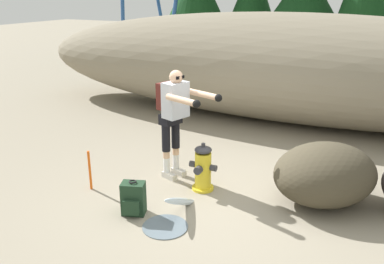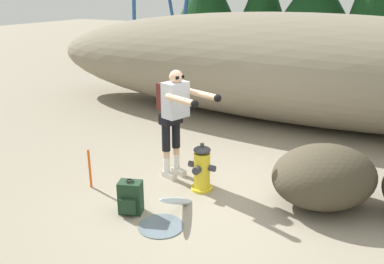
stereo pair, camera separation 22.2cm
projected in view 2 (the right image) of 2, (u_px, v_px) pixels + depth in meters
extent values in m
cube|color=gray|center=(214.00, 197.00, 5.82)|extent=(56.00, 56.00, 0.04)
ellipsoid|color=gray|center=(295.00, 68.00, 8.88)|extent=(12.97, 3.20, 2.35)
cylinder|color=yellow|center=(202.00, 188.00, 6.00)|extent=(0.32, 0.32, 0.04)
cylinder|color=yellow|center=(202.00, 170.00, 5.91)|extent=(0.24, 0.24, 0.53)
ellipsoid|color=#333338|center=(202.00, 150.00, 5.81)|extent=(0.25, 0.25, 0.10)
cylinder|color=#333338|center=(202.00, 145.00, 5.78)|extent=(0.06, 0.06, 0.05)
cylinder|color=#333338|center=(192.00, 164.00, 5.96)|extent=(0.09, 0.09, 0.09)
cylinder|color=#333338|center=(212.00, 168.00, 5.82)|extent=(0.09, 0.09, 0.09)
cylinder|color=#333338|center=(197.00, 170.00, 5.75)|extent=(0.11, 0.09, 0.11)
ellipsoid|color=silver|center=(180.00, 201.00, 5.43)|extent=(0.10, 1.02, 0.60)
cylinder|color=slate|center=(161.00, 226.00, 5.06)|extent=(0.57, 0.57, 0.01)
cube|color=beige|center=(179.00, 172.00, 6.49)|extent=(0.28, 0.18, 0.09)
cylinder|color=white|center=(176.00, 161.00, 6.47)|extent=(0.10, 0.10, 0.24)
cylinder|color=#DBAD89|center=(176.00, 151.00, 6.42)|extent=(0.10, 0.10, 0.12)
cylinder|color=black|center=(176.00, 134.00, 6.32)|extent=(0.13, 0.13, 0.45)
cube|color=beige|center=(169.00, 175.00, 6.36)|extent=(0.28, 0.18, 0.09)
cylinder|color=white|center=(167.00, 164.00, 6.34)|extent=(0.10, 0.10, 0.24)
cylinder|color=#DBAD89|center=(166.00, 154.00, 6.29)|extent=(0.10, 0.10, 0.12)
cylinder|color=black|center=(166.00, 137.00, 6.19)|extent=(0.13, 0.13, 0.45)
cube|color=black|center=(171.00, 118.00, 6.17)|extent=(0.29, 0.37, 0.16)
cube|color=#B7BCC6|center=(175.00, 100.00, 5.98)|extent=(0.34, 0.42, 0.53)
cube|color=#511E19|center=(167.00, 96.00, 6.11)|extent=(0.24, 0.32, 0.40)
sphere|color=#DBAD89|center=(176.00, 77.00, 5.86)|extent=(0.20, 0.20, 0.20)
cube|color=black|center=(180.00, 77.00, 5.80)|extent=(0.07, 0.15, 0.04)
cylinder|color=#DBAD89|center=(204.00, 95.00, 5.84)|extent=(0.58, 0.27, 0.09)
sphere|color=black|center=(218.00, 98.00, 5.65)|extent=(0.11, 0.11, 0.11)
cylinder|color=#DBAD89|center=(181.00, 100.00, 5.55)|extent=(0.58, 0.27, 0.09)
sphere|color=black|center=(195.00, 104.00, 5.37)|extent=(0.11, 0.11, 0.11)
cube|color=#1E3823|center=(131.00, 197.00, 5.32)|extent=(0.35, 0.29, 0.44)
cube|color=#1E3823|center=(128.00, 207.00, 5.22)|extent=(0.22, 0.13, 0.20)
torus|color=black|center=(130.00, 181.00, 5.24)|extent=(0.10, 0.10, 0.02)
cube|color=black|center=(139.00, 193.00, 5.42)|extent=(0.06, 0.04, 0.37)
cube|color=black|center=(127.00, 193.00, 5.44)|extent=(0.06, 0.04, 0.37)
ellipsoid|color=#453E2D|center=(324.00, 176.00, 5.45)|extent=(1.84, 1.83, 0.84)
cylinder|color=#47331E|center=(206.00, 44.00, 17.21)|extent=(0.33, 0.33, 1.27)
cylinder|color=#47331E|center=(261.00, 47.00, 16.52)|extent=(0.26, 0.26, 1.15)
cylinder|color=#47331E|center=(311.00, 50.00, 14.72)|extent=(0.34, 0.34, 1.47)
cylinder|color=#47331E|center=(368.00, 57.00, 13.35)|extent=(0.22, 0.22, 1.38)
cylinder|color=#E55914|center=(90.00, 169.00, 5.98)|extent=(0.04, 0.04, 0.60)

